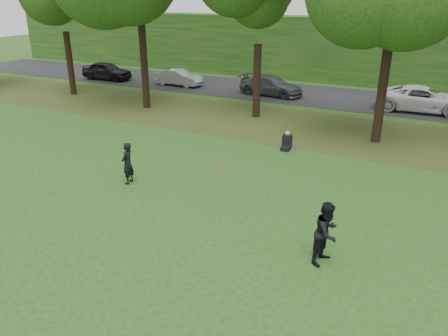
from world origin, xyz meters
name	(u,v)px	position (x,y,z in m)	size (l,w,h in m)	color
ground	(163,240)	(0.00, 0.00, 0.00)	(120.00, 120.00, 0.00)	#204716
leaf_litter	(301,127)	(0.00, 13.00, 0.01)	(60.00, 7.00, 0.01)	#423A17
street	(336,98)	(0.00, 21.00, 0.01)	(70.00, 7.00, 0.02)	black
far_hedge	(358,51)	(0.00, 27.00, 2.50)	(70.00, 3.00, 5.00)	#183F12
player_left	(127,163)	(-3.52, 2.87, 0.80)	(0.59, 0.38, 1.61)	black
player_right	(327,233)	(4.48, 1.10, 0.87)	(0.85, 0.66, 1.74)	black
parked_cars	(313,89)	(-1.30, 19.63, 0.73)	(36.67, 3.16, 1.50)	black
frisbee	(222,165)	(0.79, 2.23, 1.71)	(0.38, 0.38, 0.10)	#FD154F
seated_person	(287,142)	(0.49, 9.34, 0.31)	(0.50, 0.78, 0.83)	black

